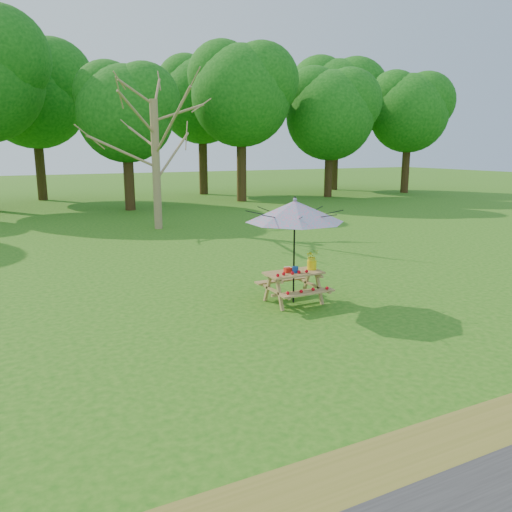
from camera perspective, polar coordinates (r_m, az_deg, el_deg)
name	(u,v)px	position (r m, az deg, el deg)	size (l,w,h in m)	color
ground	(192,383)	(7.25, -7.31, -14.23)	(120.00, 120.00, 0.00)	#206212
drygrass_strip	(296,510)	(5.09, 4.55, -26.99)	(120.00, 1.20, 0.01)	olive
treeline	(37,48)	(28.63, -23.70, 20.91)	(60.00, 12.00, 16.00)	#0E520E
bare_tree	(151,42)	(20.83, -11.92, 22.83)	(8.00, 8.00, 11.74)	olive
picnic_table	(294,288)	(10.59, 4.31, -3.64)	(1.20, 1.32, 0.67)	#A9764C
patio_umbrella	(295,211)	(10.27, 4.45, 5.11)	(2.68, 2.68, 2.25)	black
produce_bins	(291,269)	(10.49, 4.03, -1.55)	(0.27, 0.38, 0.13)	red
tomatoes_row	(292,273)	(10.27, 4.13, -1.95)	(0.77, 0.13, 0.07)	red
flower_bucket	(312,259)	(10.70, 6.41, -0.32)	(0.29, 0.26, 0.44)	yellow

